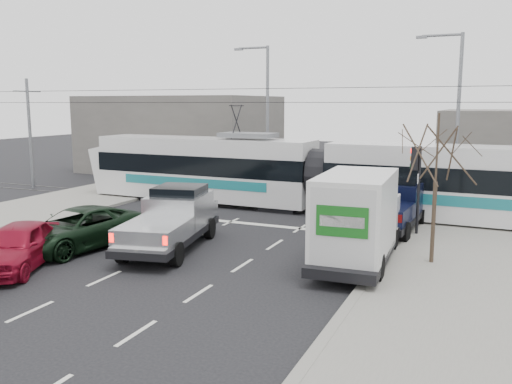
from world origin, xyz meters
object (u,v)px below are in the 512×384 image
at_px(traffic_signal, 416,171).
at_px(bare_tree, 437,155).
at_px(navy_pickup, 394,204).
at_px(box_truck, 358,219).
at_px(tram, 320,175).
at_px(street_lamp_far, 265,109).
at_px(green_car, 78,229).
at_px(silver_pickup, 173,218).
at_px(red_car, 17,246).
at_px(street_lamp_near, 454,110).

bearing_deg(traffic_signal, bare_tree, -74.24).
bearing_deg(navy_pickup, box_truck, -89.19).
relative_size(traffic_signal, tram, 0.14).
bearing_deg(bare_tree, tram, 130.05).
bearing_deg(street_lamp_far, navy_pickup, -41.68).
xyz_separation_m(traffic_signal, green_car, (-11.43, -6.96, -1.98)).
xyz_separation_m(bare_tree, silver_pickup, (-9.35, -1.35, -2.68)).
distance_m(tram, box_truck, 9.02).
relative_size(bare_tree, silver_pickup, 0.77).
bearing_deg(box_truck, tram, 112.19).
bearing_deg(traffic_signal, silver_pickup, -146.97).
xyz_separation_m(tram, red_car, (-6.43, -13.16, -1.11)).
bearing_deg(bare_tree, red_car, -155.34).
xyz_separation_m(navy_pickup, red_car, (-10.54, -10.65, -0.37)).
distance_m(street_lamp_far, silver_pickup, 15.57).
height_order(street_lamp_far, red_car, street_lamp_far).
distance_m(traffic_signal, box_truck, 5.08).
bearing_deg(street_lamp_near, tram, -144.99).
relative_size(bare_tree, navy_pickup, 0.89).
height_order(street_lamp_far, navy_pickup, street_lamp_far).
bearing_deg(navy_pickup, tram, 152.26).
bearing_deg(traffic_signal, navy_pickup, 137.87).
distance_m(bare_tree, tram, 9.81).
distance_m(bare_tree, box_truck, 3.33).
relative_size(silver_pickup, navy_pickup, 1.15).
height_order(bare_tree, street_lamp_near, street_lamp_near).
relative_size(bare_tree, street_lamp_far, 0.56).
relative_size(tram, red_car, 5.74).
height_order(bare_tree, navy_pickup, bare_tree).
xyz_separation_m(tram, navy_pickup, (4.11, -2.51, -0.74)).
xyz_separation_m(tram, box_truck, (3.83, -8.16, -0.31)).
bearing_deg(silver_pickup, traffic_signal, 21.12).
height_order(street_lamp_far, silver_pickup, street_lamp_far).
bearing_deg(silver_pickup, tram, 58.16).
relative_size(traffic_signal, navy_pickup, 0.64).
height_order(traffic_signal, tram, tram).
height_order(street_lamp_near, green_car, street_lamp_near).
distance_m(street_lamp_far, red_car, 19.79).
bearing_deg(silver_pickup, red_car, -138.22).
xyz_separation_m(street_lamp_far, green_car, (-0.77, -16.46, -4.35)).
height_order(tram, green_car, tram).
distance_m(silver_pickup, box_truck, 7.03).
height_order(bare_tree, tram, tram).
bearing_deg(traffic_signal, street_lamp_near, 83.59).
xyz_separation_m(traffic_signal, street_lamp_near, (0.84, 7.50, 2.37)).
relative_size(bare_tree, tram, 0.19).
relative_size(street_lamp_far, navy_pickup, 1.59).
bearing_deg(street_lamp_far, box_truck, -56.59).
bearing_deg(navy_pickup, silver_pickup, -135.90).
relative_size(tram, box_truck, 4.03).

